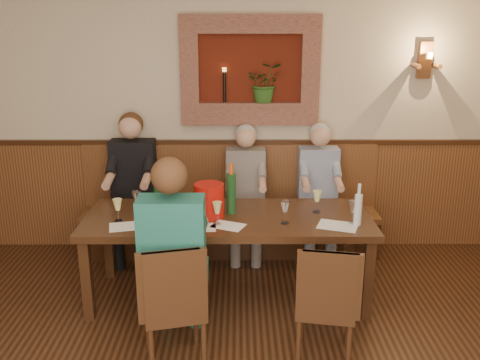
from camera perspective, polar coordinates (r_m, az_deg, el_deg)
The scene contains 27 objects.
room_shell at distance 2.40m, azimuth -2.27°, elevation 5.92°, with size 6.04×6.04×2.82m.
wall_niche at distance 5.33m, azimuth 1.51°, elevation 11.11°, with size 1.36×0.30×1.06m.
wall_sconce at distance 5.60m, azimuth 19.14°, elevation 11.90°, with size 0.25×0.20×0.35m.
dining_table at distance 4.53m, azimuth -1.27°, elevation -4.73°, with size 2.40×0.90×0.75m.
bench at distance 5.53m, azimuth -1.07°, elevation -4.46°, with size 3.00×0.45×1.11m.
chair_near_left at distance 3.89m, azimuth -6.97°, elevation -15.44°, with size 0.50×0.50×0.93m.
chair_near_right at distance 3.96m, azimuth 9.00°, elevation -15.07°, with size 0.46×0.46×0.90m.
person_bench_left at distance 5.44m, azimuth -11.31°, elevation -2.04°, with size 0.44×0.54×1.47m.
person_bench_mid at distance 5.36m, azimuth 0.60°, elevation -2.61°, with size 0.39×0.48×1.35m.
person_bench_right at distance 5.41m, azimuth 8.33°, elevation -2.51°, with size 0.39×0.48×1.36m.
person_chair_front at distance 3.87m, azimuth -6.93°, elevation -9.73°, with size 0.45×0.55×1.49m.
spittoon_bucket at distance 4.45m, azimuth -3.31°, elevation -2.18°, with size 0.25×0.25×0.28m, color red.
wine_bottle_green_a at distance 4.50m, azimuth -0.95°, elevation -1.35°, with size 0.10×0.10×0.44m.
wine_bottle_green_b at distance 4.59m, azimuth -8.76°, elevation -1.68°, with size 0.07×0.07×0.36m.
water_bottle at distance 4.37m, azimuth 12.48°, elevation -3.01°, with size 0.07×0.07×0.34m.
tasting_sheet_a at distance 4.37m, azimuth -11.94°, elevation -4.85°, with size 0.28×0.20×0.00m, color white.
tasting_sheet_b at distance 4.29m, azimuth -1.27°, elevation -4.90°, with size 0.25×0.18×0.00m, color white.
tasting_sheet_c at distance 4.36m, azimuth 10.37°, elevation -4.82°, with size 0.31×0.22×0.00m, color white.
tasting_sheet_d at distance 4.27m, azimuth -4.38°, elevation -5.06°, with size 0.27×0.19×0.00m, color white.
wine_glass_0 at distance 4.46m, azimuth -12.89°, elevation -3.16°, with size 0.08×0.08×0.19m, color #EFEE8F, non-canonical shape.
wine_glass_1 at distance 4.19m, azimuth -4.49°, elevation -4.09°, with size 0.08×0.08×0.19m, color #EFEE8F, non-canonical shape.
wine_glass_2 at distance 4.32m, azimuth 4.83°, elevation -3.44°, with size 0.08×0.08×0.19m, color white, non-canonical shape.
wine_glass_3 at distance 4.60m, azimuth 8.21°, elevation -2.29°, with size 0.08×0.08×0.19m, color #EFEE8F, non-canonical shape.
wine_glass_4 at distance 4.62m, azimuth -10.95°, elevation -2.34°, with size 0.08×0.08×0.19m, color white, non-canonical shape.
wine_glass_5 at distance 4.29m, azimuth -2.44°, elevation -3.58°, with size 0.08×0.08×0.19m, color #EFEE8F, non-canonical shape.
wine_glass_6 at distance 4.52m, azimuth -4.50°, elevation -2.49°, with size 0.08×0.08×0.19m, color white, non-canonical shape.
wine_glass_7 at distance 4.40m, azimuth 11.94°, elevation -3.40°, with size 0.08×0.08×0.19m, color white, non-canonical shape.
Camera 1 is at (0.09, -2.36, 2.35)m, focal length 40.00 mm.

